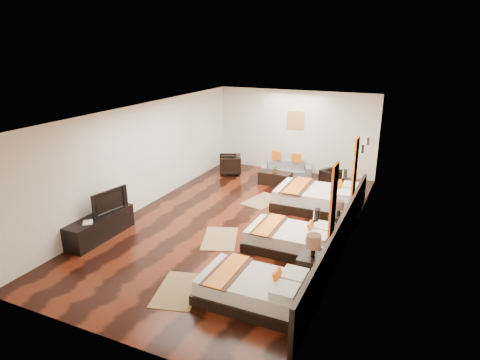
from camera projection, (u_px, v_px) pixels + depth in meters
The scene contains 30 objects.
floor at pixel (237, 221), 10.42m from camera, with size 5.50×9.50×0.01m, color black.
ceiling at pixel (237, 111), 9.53m from camera, with size 5.50×9.50×0.01m, color white.
back_wall at pixel (295, 132), 14.08m from camera, with size 5.50×0.01×2.80m, color silver.
left_wall at pixel (144, 156), 11.06m from camera, with size 0.01×9.50×2.80m, color silver.
right_wall at pixel (352, 184), 8.90m from camera, with size 0.01×9.50×2.80m, color silver.
headboard_panel at pixel (340, 238), 8.53m from camera, with size 0.08×6.60×0.90m, color black.
bed_near at pixel (254, 289), 7.13m from camera, with size 1.90×1.19×0.72m.
bed_mid at pixel (292, 239), 8.95m from camera, with size 1.89×1.19×0.72m.
bed_far at pixel (320, 199), 11.07m from camera, with size 2.32×1.46×0.89m.
nightstand_a at pixel (312, 266), 7.66m from camera, with size 0.50×0.50×0.99m.
nightstand_b at pixel (338, 222), 9.68m from camera, with size 0.42×0.42×0.83m.
jute_mat_near at pixel (179, 290), 7.53m from camera, with size 0.75×1.20×0.01m, color olive.
jute_mat_mid at pixel (220, 238), 9.51m from camera, with size 0.75×1.20×0.01m, color olive.
jute_mat_far at pixel (263, 201), 11.78m from camera, with size 0.75×1.20×0.01m, color olive.
tv_console at pixel (100, 226), 9.49m from camera, with size 0.50×1.80×0.55m, color black.
tv at pixel (107, 201), 9.52m from camera, with size 0.97×0.13×0.56m, color black.
book at pixel (83, 223), 8.97m from camera, with size 0.21×0.28×0.03m, color black.
figurine at pixel (119, 198), 9.96m from camera, with size 0.32×0.32×0.34m, color brown.
sofa at pixel (286, 168), 13.99m from camera, with size 1.69×0.66×0.49m, color slate.
armchair_left at pixel (230, 165), 14.07m from camera, with size 0.71×0.73×0.66m, color black.
armchair_right at pixel (331, 178), 12.93m from camera, with size 0.57×0.58×0.53m, color black.
coffee_table at pixel (275, 178), 13.10m from camera, with size 1.00×0.50×0.40m, color black.
table_plant at pixel (276, 169), 12.95m from camera, with size 0.22×0.19×0.25m, color #286321.
orange_panel_a at pixel (333, 200), 7.17m from camera, with size 0.04×0.40×1.30m, color #D86014.
orange_panel_b at pixel (355, 167), 9.07m from camera, with size 0.04×0.40×1.30m, color #D86014.
sconce_near at pixel (317, 215), 6.18m from camera, with size 0.07×0.12×0.18m.
sconce_mid at pixel (345, 174), 8.08m from camera, with size 0.07×0.12×0.18m.
sconce_far at pixel (362, 149), 9.98m from camera, with size 0.07×0.12×0.18m.
sconce_lounge at pixel (368, 141), 10.76m from camera, with size 0.07×0.12×0.18m.
gold_artwork at pixel (296, 120), 13.93m from camera, with size 0.60×0.04×0.60m, color #AD873F.
Camera 1 is at (4.01, -8.66, 4.31)m, focal length 30.85 mm.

